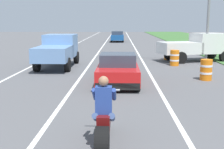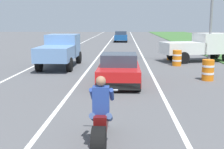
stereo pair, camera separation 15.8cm
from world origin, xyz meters
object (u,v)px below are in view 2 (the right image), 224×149
Objects in this scene: sports_car_red at (119,69)px; construction_barrel_mid at (177,58)px; pickup_truck_right_shoulder_white at (199,46)px; pickup_truck_left_lane_light_blue at (60,49)px; motorcycle_with_rider at (101,122)px; construction_barrel_far at (171,53)px; distant_car_far_ahead at (121,36)px; traffic_light_mast_near at (186,2)px; construction_barrel_nearest at (208,70)px.

sports_car_red is 6.54m from construction_barrel_mid.
sports_car_red is 9.44m from pickup_truck_right_shoulder_white.
pickup_truck_left_lane_light_blue is at bearing -173.31° from construction_barrel_mid.
motorcycle_with_rider reaches higher than construction_barrel_far.
pickup_truck_right_shoulder_white is at bearing 48.64° from construction_barrel_mid.
motorcycle_with_rider is 13.01m from construction_barrel_mid.
construction_barrel_far is at bearing 88.65° from construction_barrel_mid.
construction_barrel_mid is 1.00× the size of construction_barrel_far.
pickup_truck_left_lane_light_blue is 23.64m from distant_car_far_ahead.
construction_barrel_mid and construction_barrel_far have the same top height.
distant_car_far_ahead is at bearing 81.65° from pickup_truck_left_lane_light_blue.
construction_barrel_far is (3.91, 15.47, -0.09)m from motorcycle_with_rider.
motorcycle_with_rider is at bearing -108.22° from traffic_light_mast_near.
pickup_truck_right_shoulder_white is 2.98m from construction_barrel_mid.
construction_barrel_mid is 0.25× the size of distant_car_far_ahead.
construction_barrel_nearest is (-0.11, -6.23, -3.54)m from traffic_light_mast_near.
construction_barrel_nearest is 1.00× the size of construction_barrel_mid.
pickup_truck_right_shoulder_white reaches higher than distant_car_far_ahead.
construction_barrel_far is (-0.69, 1.48, -3.54)m from traffic_light_mast_near.
construction_barrel_far is at bearing 155.43° from pickup_truck_right_shoulder_white.
pickup_truck_left_lane_light_blue reaches higher than motorcycle_with_rider.
pickup_truck_right_shoulder_white is 5.14× the size of construction_barrel_nearest.
pickup_truck_right_shoulder_white is 21.16m from distant_car_far_ahead.
sports_car_red is at bearing -113.27° from construction_barrel_far.
motorcycle_with_rider is 6.97m from sports_car_red.
construction_barrel_far is at bearing 75.80° from motorcycle_with_rider.
construction_barrel_far is (7.38, 3.89, -0.60)m from pickup_truck_left_lane_light_blue.
traffic_light_mast_near reaches higher than motorcycle_with_rider.
pickup_truck_left_lane_light_blue reaches higher than distant_car_far_ahead.
distant_car_far_ahead is (-0.03, 34.97, 0.18)m from motorcycle_with_rider.
pickup_truck_right_shoulder_white reaches higher than construction_barrel_mid.
construction_barrel_nearest is at bearing -91.05° from traffic_light_mast_near.
pickup_truck_left_lane_light_blue is at bearing -152.18° from construction_barrel_far.
motorcycle_with_rider is 0.43× the size of pickup_truck_right_shoulder_white.
pickup_truck_left_lane_light_blue reaches higher than construction_barrel_far.
construction_barrel_nearest is at bearing -85.74° from construction_barrel_far.
motorcycle_with_rider is at bearing -73.35° from pickup_truck_left_lane_light_blue.
traffic_light_mast_near is at bearing 58.24° from sports_car_red.
motorcycle_with_rider reaches higher than sports_car_red.
sports_car_red is 5.94m from pickup_truck_left_lane_light_blue.
traffic_light_mast_near is at bearing 16.63° from pickup_truck_left_lane_light_blue.
construction_barrel_mid is at bearing 97.87° from construction_barrel_nearest.
pickup_truck_right_shoulder_white is 1.29× the size of distant_car_far_ahead.
traffic_light_mast_near reaches higher than construction_barrel_mid.
motorcycle_with_rider is at bearing -104.20° from construction_barrel_far.
sports_car_red is (0.26, 6.97, 0.04)m from motorcycle_with_rider.
pickup_truck_left_lane_light_blue is (-3.72, 4.61, 0.48)m from sports_car_red.
sports_car_red is 0.84× the size of pickup_truck_right_shoulder_white.
traffic_light_mast_near is (-1.16, -0.63, 2.94)m from pickup_truck_right_shoulder_white.
motorcycle_with_rider is 8.96m from construction_barrel_nearest.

